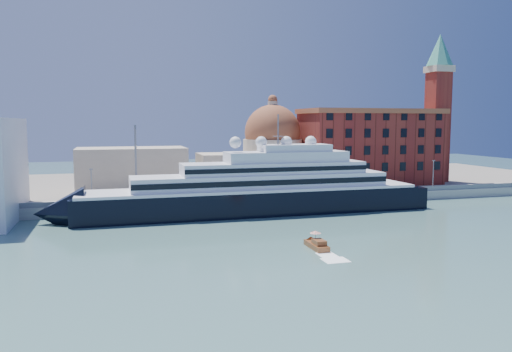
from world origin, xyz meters
name	(u,v)px	position (x,y,z in m)	size (l,w,h in m)	color
ground	(257,237)	(0.00, 0.00, 0.00)	(400.00, 400.00, 0.00)	#365E5B
quay	(219,202)	(0.00, 34.00, 1.25)	(180.00, 10.00, 2.50)	gray
land	(193,184)	(0.00, 75.00, 1.00)	(260.00, 72.00, 2.00)	slate
quay_fence	(223,197)	(0.00, 29.50, 3.10)	(180.00, 0.10, 1.20)	slate
superyacht	(243,194)	(3.27, 23.00, 4.64)	(90.04, 12.48, 26.91)	black
water_taxi	(317,244)	(7.15, -11.33, 0.74)	(2.25, 6.52, 3.08)	brown
warehouse	(370,146)	(52.00, 52.00, 13.79)	(43.00, 19.00, 23.25)	maroon
campanile	(438,98)	(76.00, 52.00, 28.76)	(8.40, 8.40, 47.00)	maroon
church	(223,157)	(6.39, 57.72, 10.91)	(66.00, 18.00, 25.50)	beige
lamp_posts	(168,170)	(-12.67, 32.27, 9.84)	(120.80, 2.40, 18.00)	slate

